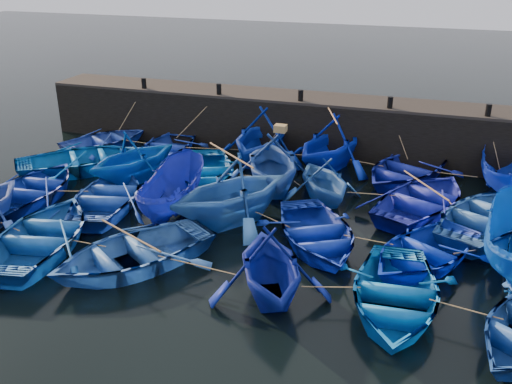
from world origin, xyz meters
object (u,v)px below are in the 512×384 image
(boat_0, at_px, (106,140))
(wooden_crate, at_px, (280,128))
(boat_13, at_px, (33,189))
(boat_8, at_px, (205,172))

(boat_0, relative_size, wooden_crate, 9.49)
(boat_0, distance_m, boat_13, 6.40)
(boat_8, bearing_deg, boat_13, -168.76)
(boat_8, bearing_deg, boat_0, 135.11)
(wooden_crate, bearing_deg, boat_0, 165.36)
(boat_8, relative_size, boat_13, 0.99)
(boat_0, xyz_separation_m, boat_13, (0.79, -6.35, 0.08))
(boat_8, bearing_deg, wooden_crate, -20.90)
(boat_8, distance_m, boat_13, 6.73)
(boat_0, relative_size, boat_13, 0.85)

